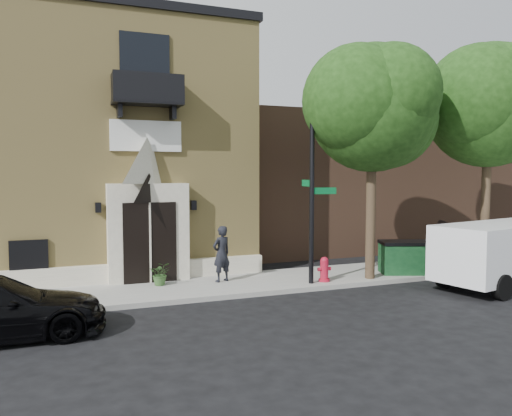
{
  "coord_description": "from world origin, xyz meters",
  "views": [
    {
      "loc": [
        -3.59,
        -13.63,
        3.68
      ],
      "look_at": [
        2.48,
        2.0,
        2.51
      ],
      "focal_mm": 35.0,
      "sensor_mm": 36.0,
      "label": 1
    }
  ],
  "objects": [
    {
      "name": "ground",
      "position": [
        0.0,
        0.0,
        0.0
      ],
      "size": [
        120.0,
        120.0,
        0.0
      ],
      "primitive_type": "plane",
      "color": "black",
      "rests_on": "ground"
    },
    {
      "name": "sidewalk",
      "position": [
        1.0,
        1.5,
        0.07
      ],
      "size": [
        42.0,
        3.0,
        0.15
      ],
      "primitive_type": "cube",
      "color": "gray",
      "rests_on": "ground"
    },
    {
      "name": "church",
      "position": [
        -2.99,
        7.95,
        4.63
      ],
      "size": [
        12.2,
        11.01,
        9.3
      ],
      "color": "tan",
      "rests_on": "ground"
    },
    {
      "name": "neighbour_building",
      "position": [
        12.0,
        9.0,
        3.2
      ],
      "size": [
        18.0,
        8.0,
        6.4
      ],
      "primitive_type": "cube",
      "color": "brown",
      "rests_on": "ground"
    },
    {
      "name": "street_tree_left",
      "position": [
        6.03,
        0.35,
        5.87
      ],
      "size": [
        4.97,
        4.38,
        7.77
      ],
      "color": "#38281C",
      "rests_on": "sidewalk"
    },
    {
      "name": "street_tree_mid",
      "position": [
        11.03,
        0.35,
        6.2
      ],
      "size": [
        5.21,
        4.64,
        8.25
      ],
      "color": "#38281C",
      "rests_on": "sidewalk"
    },
    {
      "name": "cargo_van",
      "position": [
        9.81,
        -1.62,
        1.16
      ],
      "size": [
        5.39,
        3.03,
        2.07
      ],
      "rotation": [
        0.0,
        0.0,
        0.21
      ],
      "color": "white",
      "rests_on": "ground"
    },
    {
      "name": "street_sign",
      "position": [
        3.82,
        0.5,
        3.05
      ],
      "size": [
        0.91,
        0.94,
        5.75
      ],
      "rotation": [
        0.0,
        0.0,
        -0.1
      ],
      "color": "black",
      "rests_on": "sidewalk"
    },
    {
      "name": "fire_hydrant",
      "position": [
        4.33,
        0.58,
        0.55
      ],
      "size": [
        0.46,
        0.37,
        0.81
      ],
      "color": "#AC142C",
      "rests_on": "sidewalk"
    },
    {
      "name": "dumpster",
      "position": [
        7.65,
        0.71,
        0.73
      ],
      "size": [
        1.99,
        1.54,
        1.15
      ],
      "rotation": [
        0.0,
        0.0,
        -0.35
      ],
      "color": "#0E3519",
      "rests_on": "sidewalk"
    },
    {
      "name": "planter",
      "position": [
        -0.77,
        1.96,
        0.52
      ],
      "size": [
        0.77,
        0.7,
        0.74
      ],
      "primitive_type": "imported",
      "rotation": [
        0.0,
        0.0,
        -0.2
      ],
      "color": "#355928",
      "rests_on": "sidewalk"
    },
    {
      "name": "pedestrian_near",
      "position": [
        1.19,
        1.77,
        1.06
      ],
      "size": [
        0.78,
        0.65,
        1.83
      ],
      "primitive_type": "imported",
      "rotation": [
        0.0,
        0.0,
        3.5
      ],
      "color": "black",
      "rests_on": "sidewalk"
    },
    {
      "name": "pedestrian_far",
      "position": [
        10.02,
        1.61,
        1.02
      ],
      "size": [
        0.74,
        0.91,
        1.73
      ],
      "primitive_type": "imported",
      "rotation": [
        0.0,
        0.0,
        1.46
      ],
      "color": "black",
      "rests_on": "sidewalk"
    }
  ]
}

